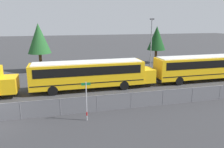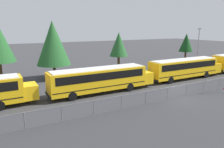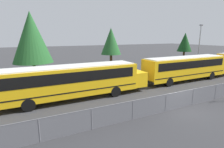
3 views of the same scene
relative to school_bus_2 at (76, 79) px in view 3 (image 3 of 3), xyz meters
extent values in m
plane|color=#38383A|center=(6.96, -5.98, -1.91)|extent=(200.00, 200.00, 0.00)
cube|color=#9EA0A5|center=(6.96, -5.98, -1.21)|extent=(100.81, 0.03, 1.41)
cube|color=slate|center=(6.96, -6.00, -1.21)|extent=(100.81, 0.01, 1.41)
cylinder|color=slate|center=(6.96, -5.98, -0.50)|extent=(100.81, 0.05, 0.05)
cylinder|color=slate|center=(-3.73, -5.98, -1.21)|extent=(0.07, 0.07, 1.41)
cylinder|color=slate|center=(-0.67, -5.98, -1.21)|extent=(0.07, 0.07, 1.41)
cylinder|color=slate|center=(2.38, -5.98, -1.21)|extent=(0.07, 0.07, 1.41)
cylinder|color=slate|center=(5.44, -5.98, -1.21)|extent=(0.07, 0.07, 1.41)
cylinder|color=slate|center=(8.49, -5.98, -1.21)|extent=(0.07, 0.07, 1.41)
cylinder|color=slate|center=(11.55, -5.98, -1.21)|extent=(0.07, 0.07, 1.41)
cube|color=yellow|center=(-0.31, 0.00, -0.10)|extent=(12.44, 2.55, 2.58)
cube|color=black|center=(-0.31, 0.00, 0.46)|extent=(11.45, 2.59, 0.93)
cube|color=black|center=(-0.31, 0.00, -0.82)|extent=(12.19, 2.58, 0.10)
cube|color=yellow|center=(6.66, 0.00, -0.62)|extent=(1.49, 2.35, 1.55)
cube|color=silver|center=(-0.31, 0.00, 1.24)|extent=(11.82, 2.30, 0.10)
cylinder|color=black|center=(3.55, 1.16, -1.39)|extent=(1.04, 0.28, 1.04)
cylinder|color=black|center=(3.55, -1.16, -1.39)|extent=(1.04, 0.28, 1.04)
cylinder|color=black|center=(-4.16, 1.16, -1.39)|extent=(1.04, 0.28, 1.04)
cylinder|color=black|center=(-4.16, -1.16, -1.39)|extent=(1.04, 0.28, 1.04)
cube|color=yellow|center=(14.73, 0.33, -0.10)|extent=(12.44, 2.55, 2.58)
cube|color=black|center=(14.73, 0.33, 0.46)|extent=(11.45, 2.59, 0.93)
cube|color=black|center=(14.73, 0.33, -0.82)|extent=(12.19, 2.58, 0.10)
cube|color=yellow|center=(21.69, 0.33, -0.62)|extent=(1.49, 2.35, 1.55)
cube|color=black|center=(8.45, 0.33, -1.24)|extent=(0.12, 2.55, 0.24)
cube|color=silver|center=(14.73, 0.33, 1.24)|extent=(11.82, 2.30, 0.10)
cylinder|color=black|center=(18.58, 1.49, -1.39)|extent=(1.04, 0.28, 1.04)
cylinder|color=black|center=(18.58, -0.82, -1.39)|extent=(1.04, 0.28, 1.04)
cylinder|color=black|center=(10.87, 1.49, -1.39)|extent=(1.04, 0.28, 1.04)
cylinder|color=black|center=(10.87, -0.82, -1.39)|extent=(1.04, 0.28, 1.04)
cube|color=black|center=(23.13, 0.49, -1.24)|extent=(0.12, 2.55, 0.24)
cylinder|color=black|center=(25.55, 1.65, -1.39)|extent=(1.04, 0.28, 1.04)
cylinder|color=gray|center=(24.82, 6.30, 1.90)|extent=(0.16, 0.16, 7.62)
cube|color=#47474C|center=(24.82, 6.30, 5.85)|extent=(0.60, 0.24, 0.20)
cylinder|color=#51381E|center=(-3.03, 10.82, -0.80)|extent=(0.44, 0.44, 2.22)
cone|color=#235B28|center=(-3.03, 10.82, 3.75)|extent=(5.29, 5.29, 6.88)
cylinder|color=#51381E|center=(28.93, 13.19, -0.71)|extent=(0.44, 0.44, 2.40)
cone|color=#144219|center=(28.93, 13.19, 2.60)|extent=(3.25, 3.25, 4.23)
cylinder|color=#51381E|center=(9.00, 10.90, -0.50)|extent=(0.44, 0.44, 2.82)
cone|color=#235B28|center=(9.00, 10.90, 3.11)|extent=(3.37, 3.37, 4.39)
camera|label=1|loc=(11.61, -23.16, 5.69)|focal=35.00mm
camera|label=2|loc=(-11.60, -23.75, 6.21)|focal=35.00mm
camera|label=3|loc=(-4.04, -15.59, 3.89)|focal=28.00mm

